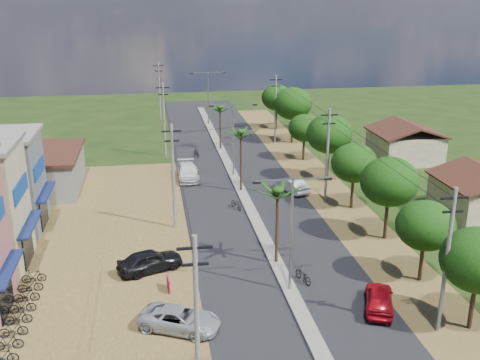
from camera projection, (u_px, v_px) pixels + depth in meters
The scene contains 38 objects.
ground at pixel (289, 291), 37.62m from camera, with size 160.00×160.00×0.00m, color black.
road at pixel (250, 209), 51.65m from camera, with size 12.00×110.00×0.04m, color black.
median at pixel (244, 198), 54.43m from camera, with size 1.00×90.00×0.18m, color #605E56.
dirt_lot_west at pixel (73, 254), 42.81m from camera, with size 18.00×46.00×0.04m, color #503E1B.
dirt_shoulder_east at pixel (338, 204), 52.94m from camera, with size 5.00×90.00×0.03m, color #503E1B.
low_shed at pixel (28, 171), 56.25m from camera, with size 10.40×10.40×3.95m.
house_east_far at pixel (405, 140), 66.26m from camera, with size 7.60×7.50×4.60m.
tree_east_a at pixel (479, 260), 32.02m from camera, with size 4.40×4.40×6.37m.
tree_east_b at pixel (425, 226), 37.73m from camera, with size 4.00×4.00×5.83m.
tree_east_c at pixel (389, 182), 44.10m from camera, with size 4.60×4.60×6.83m.
tree_east_d at pixel (354, 163), 50.77m from camera, with size 4.20×4.20×6.13m.
tree_east_e at pixel (329, 134), 58.05m from camera, with size 4.80×4.80×7.14m.
tree_east_f at pixel (304, 128), 65.86m from camera, with size 3.80×3.80×5.52m.
tree_east_g at pixel (293, 104), 73.00m from camera, with size 5.00×5.00×7.38m.
tree_east_h at pixel (277, 98), 80.64m from camera, with size 4.40×4.40×6.52m.
palm_median_near at pixel (278, 193), 39.60m from camera, with size 2.00×2.00×6.15m.
palm_median_mid at pixel (241, 135), 54.46m from camera, with size 2.00×2.00×6.55m.
palm_median_far at pixel (220, 109), 69.63m from camera, with size 2.00×2.00×5.85m.
streetlight_near at pixel (291, 225), 36.09m from camera, with size 5.10×0.18×8.00m.
streetlight_mid at pixel (233, 134), 59.49m from camera, with size 5.10×0.18×8.00m.
streetlight_far at pixel (208, 94), 82.88m from camera, with size 5.10×0.18×8.00m.
utility_pole_w_a at pixel (197, 320), 25.68m from camera, with size 1.60×0.24×9.00m.
utility_pole_w_b at pixel (173, 174), 46.27m from camera, with size 1.60×0.24×9.00m.
utility_pole_w_c at pixel (164, 118), 66.85m from camera, with size 1.60×0.24×9.00m.
utility_pole_w_d at pixel (159, 90), 86.51m from camera, with size 1.60×0.24×9.00m.
utility_pole_e_a at pixel (447, 258), 31.63m from camera, with size 1.60×0.24×9.00m.
utility_pole_e_b at pixel (327, 154), 52.22m from camera, with size 1.60×0.24×9.00m.
utility_pole_e_c at pixel (275, 108), 72.81m from camera, with size 1.60×0.24×9.00m.
car_red_near at pixel (379, 299), 35.21m from camera, with size 1.72×4.28×1.46m, color #9F0813.
car_silver_mid at pixel (292, 185), 56.02m from camera, with size 1.48×4.24×1.40m, color #A5A9AD.
car_white_far at pixel (187, 172), 59.92m from camera, with size 2.18×5.35×1.55m, color silver.
car_parked_silver at pixel (180, 320), 33.08m from camera, with size 2.23×4.84×1.35m, color #A5A9AD.
car_parked_dark at pixel (150, 261), 40.05m from camera, with size 1.87×4.66×1.59m, color black.
moto_rider_east at pixel (303, 276), 38.58m from camera, with size 0.65×1.85×0.97m, color black.
moto_rider_west_a at pixel (236, 204), 51.69m from camera, with size 0.63×1.81×0.95m, color black.
moto_rider_west_b at pixel (196, 153), 67.90m from camera, with size 0.50×1.78×1.07m, color black.
roadside_sign at pixel (168, 284), 37.48m from camera, with size 0.20×1.19×0.99m.
parked_scooter_row at pixel (20, 311), 34.26m from camera, with size 1.70×9.71×1.00m.
Camera 1 is at (-8.63, -32.33, 19.01)m, focal length 42.00 mm.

